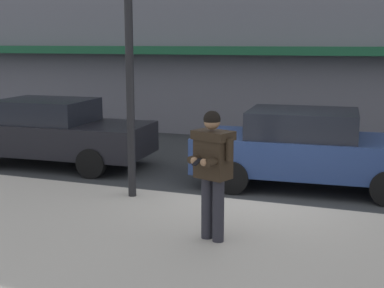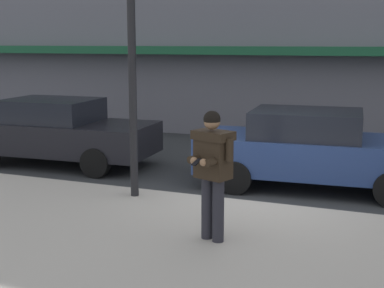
{
  "view_description": "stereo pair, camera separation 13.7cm",
  "coord_description": "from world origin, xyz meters",
  "px_view_note": "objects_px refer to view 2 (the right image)",
  "views": [
    {
      "loc": [
        2.06,
        -8.91,
        2.83
      ],
      "look_at": [
        -0.36,
        -2.3,
        1.49
      ],
      "focal_mm": 50.0,
      "sensor_mm": 36.0,
      "label": 1
    },
    {
      "loc": [
        2.19,
        -8.86,
        2.83
      ],
      "look_at": [
        -0.36,
        -2.3,
        1.49
      ],
      "focal_mm": 50.0,
      "sensor_mm": 36.0,
      "label": 2
    }
  ],
  "objects_px": {
    "parked_sedan_near": "(57,131)",
    "man_texting_on_phone": "(213,162)",
    "street_lamp_post": "(131,24)",
    "parked_sedan_mid": "(313,149)"
  },
  "relations": [
    {
      "from": "parked_sedan_near",
      "to": "man_texting_on_phone",
      "type": "xyz_separation_m",
      "value": [
        5.11,
        -3.68,
        0.46
      ]
    },
    {
      "from": "parked_sedan_near",
      "to": "street_lamp_post",
      "type": "relative_size",
      "value": 0.94
    },
    {
      "from": "parked_sedan_near",
      "to": "man_texting_on_phone",
      "type": "height_order",
      "value": "man_texting_on_phone"
    },
    {
      "from": "parked_sedan_mid",
      "to": "street_lamp_post",
      "type": "distance_m",
      "value": 4.24
    },
    {
      "from": "parked_sedan_mid",
      "to": "street_lamp_post",
      "type": "xyz_separation_m",
      "value": [
        -2.79,
        -2.17,
        2.35
      ]
    },
    {
      "from": "parked_sedan_near",
      "to": "man_texting_on_phone",
      "type": "relative_size",
      "value": 2.54
    },
    {
      "from": "street_lamp_post",
      "to": "parked_sedan_mid",
      "type": "bearing_deg",
      "value": 37.9
    },
    {
      "from": "parked_sedan_near",
      "to": "street_lamp_post",
      "type": "xyz_separation_m",
      "value": [
        3.1,
        -2.12,
        2.35
      ]
    },
    {
      "from": "parked_sedan_near",
      "to": "street_lamp_post",
      "type": "bearing_deg",
      "value": -34.32
    },
    {
      "from": "parked_sedan_near",
      "to": "parked_sedan_mid",
      "type": "bearing_deg",
      "value": 0.49
    }
  ]
}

